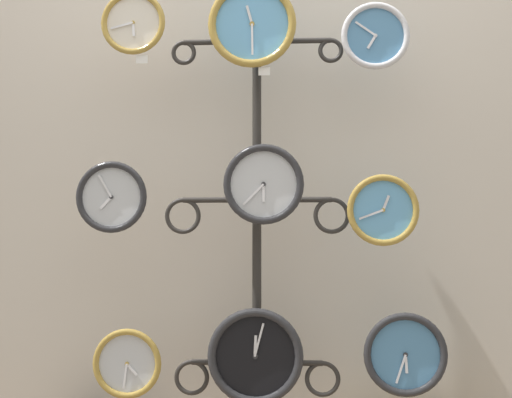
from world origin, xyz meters
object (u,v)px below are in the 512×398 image
Objects in this scene: clock_middle_center at (264,184)px; clock_top_left at (134,23)px; clock_middle_right at (383,210)px; clock_middle_left at (112,197)px; clock_bottom_center at (255,356)px; clock_top_right at (375,36)px; display_stand at (257,325)px; clock_bottom_right at (405,354)px; clock_bottom_left at (127,363)px; clock_top_center at (252,24)px.

clock_top_left is at bearing -179.44° from clock_middle_center.
clock_middle_left is at bearing -179.80° from clock_middle_right.
clock_middle_right is 0.66m from clock_bottom_center.
clock_middle_left is (-0.91, -0.01, -0.56)m from clock_top_right.
display_stand is 1.14m from clock_top_left.
display_stand reaches higher than clock_bottom_right.
clock_middle_center is 1.16× the size of clock_bottom_left.
clock_top_left reaches higher than clock_bottom_right.
clock_top_center is 1.30× the size of clock_top_right.
display_stand reaches higher than clock_middle_right.
clock_bottom_left is at bearing 178.19° from clock_top_center.
clock_bottom_right is (0.51, -0.00, -1.13)m from clock_top_center.
display_stand is 6.08× the size of clock_bottom_center.
clock_top_center is 1.10× the size of clock_bottom_right.
display_stand is at bearing 10.33° from clock_middle_left.
clock_top_right is at bearing 0.39° from clock_bottom_left.
clock_middle_left is at bearing -171.44° from clock_bottom_left.
clock_bottom_center is at bearing 152.37° from clock_middle_center.
clock_middle_left is 0.76× the size of clock_bottom_center.
clock_top_center reaches higher than clock_middle_center.
clock_top_left is at bearing -177.20° from clock_bottom_center.
clock_bottom_center is at bearing -91.41° from display_stand.
clock_middle_right is 0.88× the size of clock_bottom_right.
clock_middle_left is at bearing -169.67° from display_stand.
clock_top_center reaches higher than clock_top_left.
clock_middle_left is 0.74m from clock_bottom_center.
clock_bottom_center is (0.44, -0.00, 0.03)m from clock_bottom_left.
display_stand is 0.52m from clock_bottom_right.
clock_middle_left is at bearing 179.45° from clock_top_center.
clock_top_right is 0.64m from clock_middle_center.
clock_top_center is 1.25m from clock_bottom_left.
clock_top_center is at bearing -129.59° from clock_bottom_center.
display_stand is 0.68m from clock_middle_left.
clock_middle_center is 0.99× the size of clock_bottom_right.
clock_top_left is at bearing -178.60° from clock_top_center.
clock_middle_right is at bearing -11.43° from display_stand.
clock_top_center is at bearing -96.47° from display_stand.
display_stand is 8.37× the size of clock_top_right.
clock_middle_left is 0.53m from clock_middle_center.
clock_bottom_left is (0.06, 0.01, -0.57)m from clock_middle_left.
clock_top_right reaches higher than clock_middle_right.
clock_middle_left reaches higher than clock_middle_right.
clock_top_left is at bearing -11.44° from clock_middle_left.
clock_bottom_left is 0.73× the size of clock_bottom_center.
clock_bottom_left is (-0.44, -0.08, -0.12)m from display_stand.
clock_top_left is at bearing -58.72° from clock_bottom_left.
clock_top_left reaches higher than clock_middle_center.
clock_top_center is 1.26× the size of clock_middle_right.
clock_bottom_right is (0.09, -0.02, -1.09)m from clock_top_right.
clock_middle_center is (0.03, -0.10, 0.49)m from display_stand.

